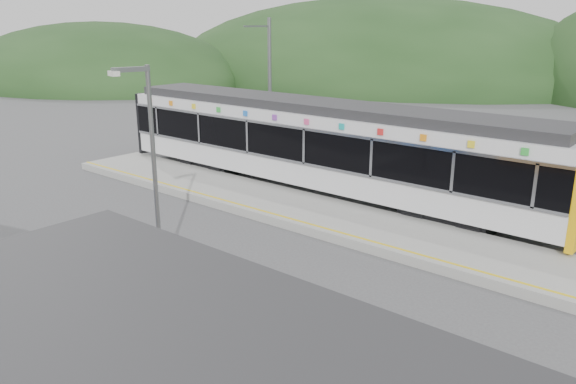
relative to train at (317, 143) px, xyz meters
The scene contains 7 objects.
ground 6.68m from the train, 70.73° to the right, with size 120.00×120.00×0.00m, color #4C4C4F.
hills 8.57m from the train, ahead, with size 146.00×149.00×26.00m.
platform 3.92m from the train, 52.14° to the right, with size 26.00×3.20×0.30m, color #9E9E99.
yellow_line 4.85m from the train, 62.32° to the right, with size 26.00×0.10×0.01m, color yellow.
train is the anchor object (origin of this frame).
catenary_mast_west 5.76m from the train, 152.40° to the left, with size 0.18×1.80×7.00m.
lamp_post 9.67m from the train, 80.01° to the right, with size 0.38×1.05×5.74m.
Camera 1 is at (11.39, -11.97, 6.71)m, focal length 35.00 mm.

